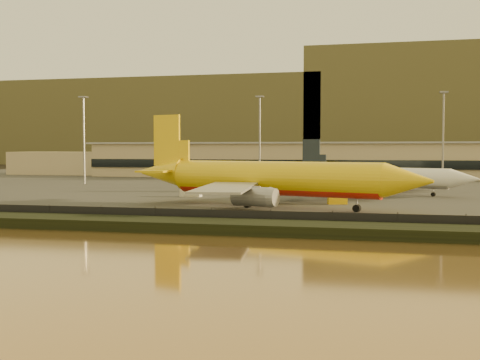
{
  "coord_description": "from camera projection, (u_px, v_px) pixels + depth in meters",
  "views": [
    {
      "loc": [
        23.76,
        -89.72,
        10.51
      ],
      "look_at": [
        0.04,
        12.0,
        5.03
      ],
      "focal_mm": 45.0,
      "sensor_mm": 36.0,
      "label": 1
    }
  ],
  "objects": [
    {
      "name": "white_narrowbody_jet",
      "position": [
        379.0,
        178.0,
        135.88
      ],
      "size": [
        42.09,
        39.77,
        12.56
      ],
      "rotation": [
        0.0,
        0.0,
        -0.37
      ],
      "color": "white",
      "rests_on": "tarmac"
    },
    {
      "name": "dhl_cargo_jet",
      "position": [
        270.0,
        179.0,
        104.94
      ],
      "size": [
        55.2,
        52.81,
        16.75
      ],
      "rotation": [
        0.0,
        0.0,
        -0.28
      ],
      "color": "#E1B70B",
      "rests_on": "tarmac"
    },
    {
      "name": "apron_light_masts",
      "position": [
        347.0,
        129.0,
        161.91
      ],
      "size": [
        152.2,
        12.2,
        25.4
      ],
      "color": "slate",
      "rests_on": "tarmac"
    },
    {
      "name": "gse_vehicle_yellow",
      "position": [
        337.0,
        200.0,
        111.36
      ],
      "size": [
        3.81,
        2.53,
        1.58
      ],
      "primitive_type": "cube",
      "rotation": [
        0.0,
        0.0,
        0.3
      ],
      "color": "#E1B70B",
      "rests_on": "tarmac"
    },
    {
      "name": "gse_vehicle_white",
      "position": [
        191.0,
        192.0,
        128.7
      ],
      "size": [
        4.51,
        2.16,
        2.0
      ],
      "primitive_type": "cube",
      "rotation": [
        0.0,
        0.0,
        -0.04
      ],
      "color": "white",
      "rests_on": "tarmac"
    },
    {
      "name": "distant_hills",
      "position": [
        316.0,
        119.0,
        426.92
      ],
      "size": [
        470.0,
        160.0,
        70.0
      ],
      "color": "brown",
      "rests_on": "ground"
    },
    {
      "name": "ground",
      "position": [
        222.0,
        216.0,
        93.19
      ],
      "size": [
        900.0,
        900.0,
        0.0
      ],
      "primitive_type": "plane",
      "color": "black",
      "rests_on": "ground"
    },
    {
      "name": "perimeter_fence",
      "position": [
        197.0,
        217.0,
        80.48
      ],
      "size": [
        300.0,
        0.05,
        2.2
      ],
      "primitive_type": "cube",
      "color": "black",
      "rests_on": "tarmac"
    },
    {
      "name": "tarmac",
      "position": [
        301.0,
        182.0,
        185.58
      ],
      "size": [
        320.0,
        220.0,
        0.2
      ],
      "primitive_type": "cube",
      "color": "#2D2D2D",
      "rests_on": "ground"
    },
    {
      "name": "terminal_building",
      "position": [
        272.0,
        160.0,
        218.26
      ],
      "size": [
        202.0,
        25.0,
        12.6
      ],
      "color": "tan",
      "rests_on": "tarmac"
    },
    {
      "name": "embankment",
      "position": [
        188.0,
        225.0,
        76.62
      ],
      "size": [
        320.0,
        7.0,
        1.4
      ],
      "primitive_type": "cube",
      "color": "black",
      "rests_on": "ground"
    }
  ]
}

